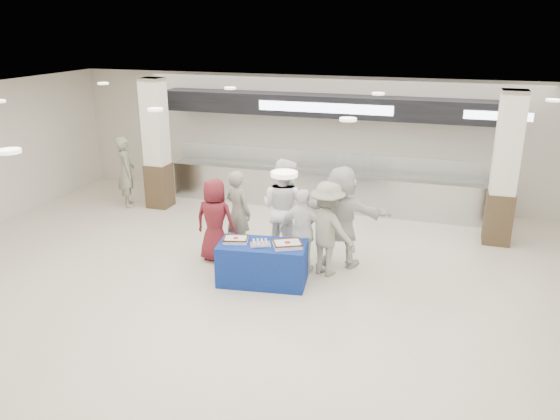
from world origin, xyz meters
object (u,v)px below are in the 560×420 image
(civilian_maroon, at_px, (215,220))
(chef_short, at_px, (304,232))
(soldier_bg, at_px, (126,172))
(soldier_a, at_px, (238,212))
(chef_tall, at_px, (284,208))
(cupcake_tray, at_px, (260,243))
(sheet_cake_right, at_px, (287,244))
(soldier_b, at_px, (327,229))
(sheet_cake_left, at_px, (236,239))
(civilian_white, at_px, (341,216))
(display_table, at_px, (263,263))

(civilian_maroon, xyz_separation_m, chef_short, (1.78, -0.04, -0.01))
(civilian_maroon, relative_size, soldier_bg, 0.92)
(soldier_a, height_order, soldier_bg, soldier_bg)
(chef_tall, bearing_deg, cupcake_tray, 106.81)
(sheet_cake_right, xyz_separation_m, soldier_b, (0.54, 0.70, 0.09))
(sheet_cake_left, distance_m, chef_tall, 1.43)
(soldier_a, bearing_deg, civilian_white, -154.45)
(cupcake_tray, relative_size, civilian_white, 0.22)
(soldier_bg, bearing_deg, soldier_b, -152.07)
(sheet_cake_right, height_order, chef_tall, chef_tall)
(civilian_white, bearing_deg, soldier_bg, -17.60)
(cupcake_tray, xyz_separation_m, chef_short, (0.60, 0.69, 0.03))
(display_table, height_order, soldier_b, soldier_b)
(chef_tall, bearing_deg, civilian_white, -167.22)
(cupcake_tray, height_order, civilian_maroon, civilian_maroon)
(sheet_cake_right, height_order, soldier_b, soldier_b)
(sheet_cake_left, relative_size, civilian_maroon, 0.30)
(sheet_cake_left, bearing_deg, sheet_cake_right, 3.44)
(display_table, bearing_deg, chef_short, 40.38)
(cupcake_tray, distance_m, chef_tall, 1.35)
(sheet_cake_left, xyz_separation_m, soldier_a, (-0.43, 1.20, 0.06))
(soldier_b, bearing_deg, civilian_white, -87.24)
(display_table, height_order, cupcake_tray, cupcake_tray)
(sheet_cake_left, bearing_deg, civilian_maroon, 134.82)
(display_table, distance_m, soldier_bg, 5.64)
(cupcake_tray, distance_m, chef_short, 0.91)
(soldier_b, relative_size, civilian_white, 0.90)
(chef_short, xyz_separation_m, civilian_white, (0.58, 0.55, 0.18))
(chef_tall, xyz_separation_m, chef_short, (0.58, -0.64, -0.19))
(cupcake_tray, bearing_deg, soldier_b, 36.69)
(civilian_maroon, distance_m, soldier_a, 0.56)
(sheet_cake_right, bearing_deg, chef_tall, 109.87)
(cupcake_tray, xyz_separation_m, soldier_a, (-0.89, 1.20, 0.08))
(sheet_cake_right, distance_m, civilian_maroon, 1.79)
(chef_tall, bearing_deg, soldier_bg, -3.39)
(civilian_maroon, relative_size, civilian_white, 0.84)
(soldier_a, bearing_deg, soldier_b, -168.48)
(display_table, xyz_separation_m, soldier_a, (-0.91, 1.15, 0.48))
(cupcake_tray, xyz_separation_m, chef_tall, (0.02, 1.34, 0.22))
(display_table, relative_size, soldier_bg, 0.86)
(sheet_cake_right, relative_size, chef_tall, 0.30)
(soldier_a, distance_m, chef_short, 1.58)
(display_table, height_order, soldier_bg, soldier_bg)
(sheet_cake_right, xyz_separation_m, cupcake_tray, (-0.48, -0.06, -0.02))
(display_table, height_order, sheet_cake_right, sheet_cake_right)
(civilian_white, bearing_deg, soldier_b, 72.57)
(sheet_cake_right, xyz_separation_m, chef_short, (0.12, 0.63, 0.01))
(chef_short, bearing_deg, civilian_white, -134.19)
(chef_tall, relative_size, civilian_white, 1.01)
(sheet_cake_right, relative_size, soldier_b, 0.33)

